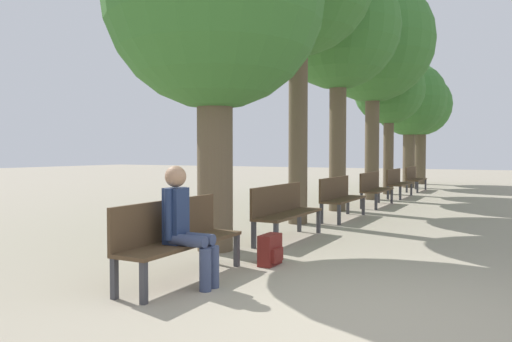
{
  "coord_description": "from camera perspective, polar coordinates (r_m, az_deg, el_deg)",
  "views": [
    {
      "loc": [
        1.11,
        -4.25,
        1.43
      ],
      "look_at": [
        -3.01,
        3.61,
        1.09
      ],
      "focal_mm": 35.0,
      "sensor_mm": 36.0,
      "label": 1
    }
  ],
  "objects": [
    {
      "name": "bench_row_5",
      "position": [
        19.26,
        17.6,
        -0.66
      ],
      "size": [
        0.46,
        1.84,
        0.89
      ],
      "color": "#4C3823",
      "rests_on": "ground_plane"
    },
    {
      "name": "tree_row_6",
      "position": [
        23.69,
        18.28,
        7.01
      ],
      "size": [
        2.74,
        2.74,
        4.92
      ],
      "color": "brown",
      "rests_on": "ground_plane"
    },
    {
      "name": "ground_plane",
      "position": [
        4.61,
        12.93,
        -15.91
      ],
      "size": [
        80.0,
        80.0,
        0.0
      ],
      "primitive_type": "plane",
      "color": "gray"
    },
    {
      "name": "tree_row_5",
      "position": [
        21.15,
        17.12,
        7.75
      ],
      "size": [
        2.94,
        2.94,
        5.04
      ],
      "color": "brown",
      "rests_on": "ground_plane"
    },
    {
      "name": "bench_row_4",
      "position": [
        16.42,
        15.84,
        -1.1
      ],
      "size": [
        0.46,
        1.84,
        0.89
      ],
      "color": "#4C3823",
      "rests_on": "ground_plane"
    },
    {
      "name": "bench_row_3",
      "position": [
        13.61,
        13.33,
        -1.74
      ],
      "size": [
        0.46,
        1.84,
        0.89
      ],
      "color": "#4C3823",
      "rests_on": "ground_plane"
    },
    {
      "name": "tree_row_0",
      "position": [
        7.57,
        -4.77,
        18.75
      ],
      "size": [
        3.19,
        3.19,
        5.23
      ],
      "color": "brown",
      "rests_on": "ground_plane"
    },
    {
      "name": "tree_row_4",
      "position": [
        17.66,
        14.96,
        8.9
      ],
      "size": [
        2.38,
        2.38,
        4.77
      ],
      "color": "brown",
      "rests_on": "ground_plane"
    },
    {
      "name": "tree_row_2",
      "position": [
        12.67,
        9.39,
        15.63
      ],
      "size": [
        2.98,
        2.98,
        5.93
      ],
      "color": "brown",
      "rests_on": "ground_plane"
    },
    {
      "name": "backpack",
      "position": [
        6.38,
        1.66,
        -9.02
      ],
      "size": [
        0.21,
        0.37,
        0.39
      ],
      "color": "maroon",
      "rests_on": "ground_plane"
    },
    {
      "name": "bench_row_2",
      "position": [
        10.84,
        9.54,
        -2.69
      ],
      "size": [
        0.46,
        1.84,
        0.89
      ],
      "color": "#4C3823",
      "rests_on": "ground_plane"
    },
    {
      "name": "tree_row_3",
      "position": [
        15.77,
        13.21,
        14.11
      ],
      "size": [
        3.63,
        3.63,
        6.56
      ],
      "color": "brown",
      "rests_on": "ground_plane"
    },
    {
      "name": "bench_row_0",
      "position": [
        5.67,
        -9.13,
        -7.11
      ],
      "size": [
        0.46,
        1.84,
        0.89
      ],
      "color": "#4C3823",
      "rests_on": "ground_plane"
    },
    {
      "name": "bench_row_1",
      "position": [
        8.15,
        3.17,
        -4.26
      ],
      "size": [
        0.46,
        1.84,
        0.89
      ],
      "color": "#4C3823",
      "rests_on": "ground_plane"
    },
    {
      "name": "person_seated",
      "position": [
        5.39,
        -8.16,
        -5.84
      ],
      "size": [
        0.6,
        0.34,
        1.28
      ],
      "color": "#384260",
      "rests_on": "ground_plane"
    }
  ]
}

